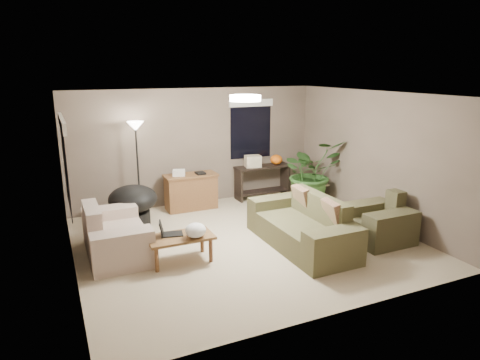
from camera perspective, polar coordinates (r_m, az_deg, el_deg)
name	(u,v)px	position (r m, az deg, el deg)	size (l,w,h in m)	color
room_shell	(245,171)	(7.07, 0.67, 1.19)	(5.50, 5.50, 5.50)	#C3B391
main_sofa	(303,229)	(7.29, 8.38, -6.42)	(0.95, 2.20, 0.85)	#4D4A2E
throw_pillows	(317,206)	(7.31, 10.17, -3.49)	(0.29, 1.37, 0.47)	#8C7251
loveseat	(114,237)	(7.16, -16.44, -7.28)	(0.90, 1.60, 0.85)	beige
armchair	(378,224)	(7.79, 17.93, -5.57)	(0.95, 1.00, 0.85)	#454229
coffee_table	(180,240)	(6.67, -7.97, -7.88)	(1.00, 0.55, 0.42)	brown
laptop	(167,232)	(6.67, -9.65, -6.81)	(0.41, 0.29, 0.24)	black
plastic_bag	(196,230)	(6.52, -5.95, -6.68)	(0.32, 0.29, 0.23)	white
desk	(191,191)	(9.09, -6.55, -1.53)	(1.10, 0.50, 0.75)	brown
desk_papers	(183,173)	(8.92, -7.56, 0.95)	(0.69, 0.30, 0.12)	silver
console_table	(262,179)	(9.82, 3.01, 0.13)	(1.30, 0.40, 0.75)	black
pumpkin	(276,160)	(9.88, 4.85, 2.73)	(0.28, 0.28, 0.23)	orange
cardboard_box	(253,161)	(9.60, 1.72, 2.52)	(0.34, 0.26, 0.26)	beige
papasan_chair	(133,203)	(8.22, -14.05, -3.00)	(1.09, 1.09, 0.80)	black
floor_lamp	(136,138)	(8.56, -13.68, 5.52)	(0.32, 0.32, 1.91)	black
ceiling_fixture	(245,98)	(6.89, 0.70, 10.86)	(0.50, 0.50, 0.10)	white
houseplant	(311,179)	(9.44, 9.41, 0.11)	(1.29, 1.43, 1.12)	#2D5923
cat_scratching_post	(322,197)	(9.40, 10.82, -2.18)	(0.32, 0.32, 0.50)	tan
window_left	(64,149)	(6.63, -22.45, 3.88)	(0.05, 1.56, 1.33)	black
window_back	(251,119)	(9.74, 1.47, 8.11)	(1.06, 0.05, 1.33)	black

